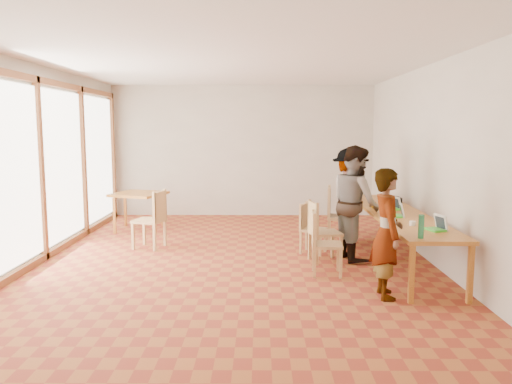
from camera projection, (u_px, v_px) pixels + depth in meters
ground at (234, 260)px, 7.74m from camera, size 8.00×8.00×0.00m
wall_back at (243, 151)px, 11.52m from camera, size 6.00×0.10×3.00m
wall_front at (205, 203)px, 3.58m from camera, size 6.00×0.10×3.00m
wall_right at (432, 164)px, 7.53m from camera, size 0.10×8.00×3.00m
window_wall at (39, 163)px, 7.57m from camera, size 0.10×8.00×3.00m
ceiling at (233, 61)px, 7.36m from camera, size 6.00×8.00×0.04m
communal_table at (397, 215)px, 7.65m from camera, size 0.80×4.00×0.75m
side_table at (139, 197)px, 9.94m from camera, size 0.90×0.90×0.75m
chair_near at (320, 236)px, 6.91m from camera, size 0.44×0.44×0.47m
chair_mid at (319, 225)px, 7.55m from camera, size 0.51×0.51×0.50m
chair_far at (308, 223)px, 8.14m from camera, size 0.49×0.49×0.43m
chair_empty at (335, 209)px, 8.69m from camera, size 0.54×0.54×0.54m
chair_spare at (154, 213)px, 8.42m from camera, size 0.56×0.56×0.53m
person_near at (387, 233)px, 5.96m from camera, size 0.38×0.57×1.56m
person_mid at (356, 203)px, 7.71m from camera, size 0.83×0.98×1.77m
person_far at (350, 196)px, 8.72m from camera, size 1.02×1.26×1.70m
laptop_near at (438, 226)px, 6.29m from camera, size 0.27×0.28×0.20m
laptop_mid at (399, 213)px, 7.25m from camera, size 0.24×0.27×0.20m
laptop_far at (394, 206)px, 7.90m from camera, size 0.27×0.28×0.20m
yellow_mug at (373, 205)px, 8.04m from camera, size 0.14×0.14×0.09m
green_bottle at (421, 227)px, 5.83m from camera, size 0.07×0.07×0.28m
clear_glass at (393, 202)px, 8.42m from camera, size 0.07×0.07×0.09m
condiment_cup at (412, 223)px, 6.60m from camera, size 0.08×0.08×0.06m
pink_phone at (369, 200)px, 8.87m from camera, size 0.05×0.10×0.01m
black_pouch at (396, 200)px, 8.65m from camera, size 0.16×0.26×0.09m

